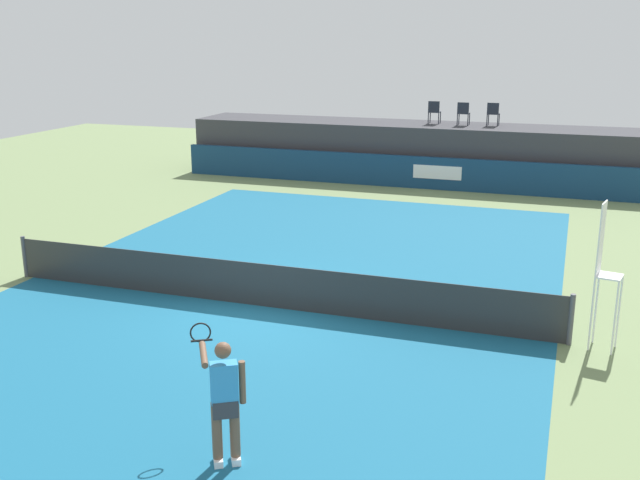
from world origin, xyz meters
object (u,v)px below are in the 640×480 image
at_px(tennis_player, 224,398).
at_px(spectator_chair_far_left, 434,111).
at_px(spectator_chair_left, 463,113).
at_px(umpire_chair, 604,266).
at_px(net_post_far, 571,320).
at_px(spectator_chair_center, 493,113).
at_px(net_post_near, 25,257).

bearing_deg(tennis_player, spectator_chair_far_left, 93.27).
bearing_deg(spectator_chair_left, tennis_player, -89.86).
distance_m(umpire_chair, net_post_far, 1.19).
distance_m(spectator_chair_left, umpire_chair, 16.07).
distance_m(spectator_chair_left, net_post_far, 16.06).
bearing_deg(tennis_player, spectator_chair_center, 87.16).
relative_size(umpire_chair, tennis_player, 1.56).
xyz_separation_m(spectator_chair_left, net_post_far, (4.39, -15.29, -2.19)).
bearing_deg(tennis_player, umpire_chair, 49.90).
bearing_deg(spectator_chair_left, spectator_chair_center, 10.09).
relative_size(spectator_chair_left, umpire_chair, 0.32).
height_order(spectator_chair_center, tennis_player, spectator_chair_center).
distance_m(net_post_far, tennis_player, 7.17).
relative_size(spectator_chair_far_left, net_post_far, 0.89).
xyz_separation_m(spectator_chair_far_left, net_post_near, (-6.86, -15.45, -2.19)).
distance_m(spectator_chair_center, net_post_far, 15.99).
bearing_deg(spectator_chair_far_left, spectator_chair_center, 1.10).
height_order(spectator_chair_left, net_post_near, spectator_chair_left).
relative_size(net_post_near, tennis_player, 0.56).
relative_size(spectator_chair_far_left, umpire_chair, 0.32).
bearing_deg(umpire_chair, spectator_chair_far_left, 111.30).
bearing_deg(spectator_chair_center, tennis_player, -92.84).
bearing_deg(spectator_chair_left, net_post_near, -117.65).
height_order(spectator_chair_far_left, spectator_chair_center, same).
bearing_deg(spectator_chair_center, spectator_chair_left, -169.91).
bearing_deg(spectator_chair_far_left, tennis_player, -86.73).
bearing_deg(spectator_chair_far_left, spectator_chair_left, -7.51).
height_order(spectator_chair_far_left, tennis_player, spectator_chair_far_left).
xyz_separation_m(spectator_chair_far_left, tennis_player, (1.21, -21.14, -1.73)).
xyz_separation_m(umpire_chair, net_post_near, (-12.87, -0.02, -1.09)).
xyz_separation_m(spectator_chair_center, net_post_far, (3.29, -15.49, -2.19)).
bearing_deg(spectator_chair_left, spectator_chair_far_left, 172.49).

